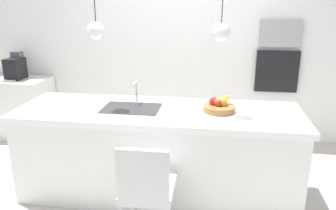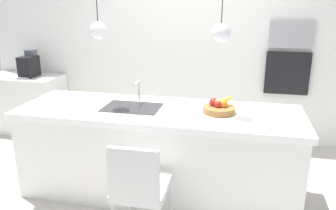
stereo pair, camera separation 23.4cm
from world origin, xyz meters
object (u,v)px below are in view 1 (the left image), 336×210
object	(u,v)px
microwave	(280,34)
chair_near	(147,188)
oven	(277,71)
coffee_machine	(15,68)
fruit_bowl	(219,106)

from	to	relation	value
microwave	chair_near	bearing A→B (deg)	-118.95
chair_near	oven	bearing A→B (deg)	61.05
microwave	chair_near	world-z (taller)	microwave
oven	chair_near	bearing A→B (deg)	-118.95
coffee_machine	chair_near	size ratio (longest dim) A/B	0.42
coffee_machine	oven	bearing A→B (deg)	4.68
microwave	oven	world-z (taller)	microwave
coffee_machine	fruit_bowl	bearing A→B (deg)	-23.76
chair_near	coffee_machine	bearing A→B (deg)	138.28
oven	chair_near	world-z (taller)	oven
coffee_machine	oven	size ratio (longest dim) A/B	0.68
oven	chair_near	distance (m)	2.75
microwave	oven	size ratio (longest dim) A/B	0.96
fruit_bowl	chair_near	distance (m)	1.07
chair_near	fruit_bowl	bearing A→B (deg)	56.43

